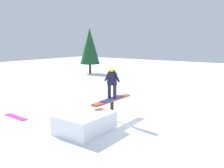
# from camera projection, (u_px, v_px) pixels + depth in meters

# --- Properties ---
(ground_plane) EXTENTS (60.00, 60.00, 0.00)m
(ground_plane) POSITION_uv_depth(u_px,v_px,m) (112.00, 120.00, 10.01)
(ground_plane) COLOR white
(rail_feature) EXTENTS (2.27, 0.32, 0.87)m
(rail_feature) POSITION_uv_depth(u_px,v_px,m) (112.00, 102.00, 9.88)
(rail_feature) COLOR black
(rail_feature) RESTS_ON ground
(snow_kicker_ramp) EXTENTS (1.83, 1.53, 0.67)m
(snow_kicker_ramp) POSITION_uv_depth(u_px,v_px,m) (85.00, 123.00, 8.64)
(snow_kicker_ramp) COLOR white
(snow_kicker_ramp) RESTS_ON ground
(main_rider_on_rail) EXTENTS (1.35, 0.72, 1.26)m
(main_rider_on_rail) POSITION_uv_depth(u_px,v_px,m) (112.00, 84.00, 9.76)
(main_rider_on_rail) COLOR navy
(main_rider_on_rail) RESTS_ON rail_feature
(loose_snowboard_magenta) EXTENTS (0.34, 1.43, 0.02)m
(loose_snowboard_magenta) POSITION_uv_depth(u_px,v_px,m) (16.00, 117.00, 10.35)
(loose_snowboard_magenta) COLOR #C223A0
(loose_snowboard_magenta) RESTS_ON ground
(pine_tree_near) EXTENTS (1.91, 1.91, 4.33)m
(pine_tree_near) POSITION_uv_depth(u_px,v_px,m) (90.00, 46.00, 23.85)
(pine_tree_near) COLOR #4C331E
(pine_tree_near) RESTS_ON ground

